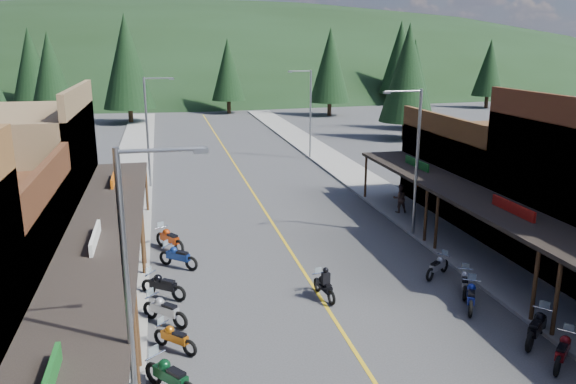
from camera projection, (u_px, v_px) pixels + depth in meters
ground at (332, 316)px, 21.85m from camera, size 220.00×220.00×0.00m
centerline at (251, 189)px, 40.70m from camera, size 0.15×90.00×0.01m
sidewalk_west at (127, 195)px, 38.83m from camera, size 3.40×94.00×0.15m
sidewalk_east at (364, 182)px, 42.54m from camera, size 3.40×94.00×0.15m
shop_west_3 at (10, 180)px, 28.66m from camera, size 10.90×10.20×8.20m
shop_east_3 at (491, 172)px, 34.78m from camera, size 10.90×10.20×6.20m
streetlight_0 at (133, 291)px, 13.57m from camera, size 2.16×0.18×8.00m
streetlight_1 at (149, 127)px, 39.97m from camera, size 2.16×0.18×8.00m
streetlight_2 at (415, 157)px, 29.73m from camera, size 2.16×0.18×8.00m
streetlight_3 at (309, 110)px, 50.47m from camera, size 2.16×0.18×8.00m
ridge_hill at (183, 83)px, 149.12m from camera, size 310.00×140.00×60.00m
pine_1 at (31, 65)px, 80.87m from camera, size 5.88×5.88×12.50m
pine_2 at (127, 62)px, 72.35m from camera, size 6.72×6.72×14.00m
pine_3 at (228, 70)px, 83.26m from camera, size 5.04×5.04×11.00m
pine_4 at (330, 65)px, 80.39m from camera, size 5.88×5.88×12.50m
pine_5 at (400, 57)px, 94.92m from camera, size 6.72×6.72×14.00m
pine_6 at (489, 68)px, 90.32m from camera, size 5.04×5.04×11.00m
pine_9 at (414, 77)px, 67.75m from camera, size 4.93×4.93×10.80m
pine_10 at (51, 75)px, 63.41m from camera, size 5.38×5.38×11.60m
pine_11 at (408, 73)px, 60.09m from camera, size 5.82×5.82×12.40m
bike_west_6 at (171, 375)px, 16.79m from camera, size 2.02×2.26×1.31m
bike_west_7 at (175, 337)px, 19.22m from camera, size 1.78×1.77×1.07m
bike_west_8 at (165, 309)px, 21.05m from camera, size 2.04×2.04×1.23m
bike_west_9 at (163, 285)px, 23.20m from camera, size 2.14×1.88×1.23m
bike_west_10 at (178, 256)px, 26.35m from camera, size 2.10×1.93×1.22m
bike_west_11 at (170, 238)px, 28.62m from camera, size 1.88×2.34×1.31m
bike_east_5 at (563, 349)px, 18.32m from camera, size 2.01×1.88×1.18m
bike_east_6 at (537, 326)px, 19.74m from camera, size 2.20×1.98×1.27m
bike_east_7 at (471, 295)px, 22.26m from camera, size 1.65×2.16×1.19m
bike_east_8 at (465, 282)px, 23.65m from camera, size 1.49×1.99×1.10m
bike_east_9 at (438, 265)px, 25.38m from camera, size 1.91×1.60×1.08m
rider_on_bike at (324, 285)px, 23.21m from camera, size 0.92×1.98×1.45m
pedestrian_east_b at (400, 198)px, 34.49m from camera, size 0.91×0.57×1.80m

